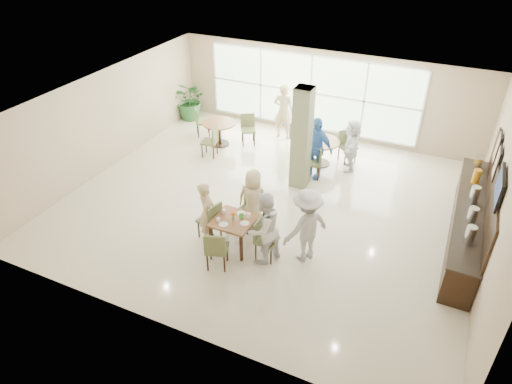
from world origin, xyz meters
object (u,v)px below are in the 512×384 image
at_px(round_table_right, 321,147).
at_px(adult_a, 315,148).
at_px(potted_plant, 191,100).
at_px(teen_left, 207,212).
at_px(teen_standing, 306,226).
at_px(teen_far, 253,199).
at_px(round_table_left, 219,128).
at_px(adult_b, 351,145).
at_px(main_table, 234,223).
at_px(teen_right, 264,228).
at_px(buffet_counter, 468,221).
at_px(adult_standing, 283,111).

relative_size(round_table_right, adult_a, 0.60).
distance_m(potted_plant, teen_left, 6.93).
bearing_deg(teen_standing, teen_far, -76.96).
xyz_separation_m(teen_standing, adult_a, (-0.96, 3.42, 0.03)).
height_order(round_table_left, round_table_right, same).
height_order(teen_left, adult_b, adult_b).
relative_size(main_table, adult_a, 0.49).
xyz_separation_m(teen_left, teen_far, (0.74, 0.87, 0.02)).
bearing_deg(adult_b, teen_left, -39.75).
distance_m(teen_left, adult_b, 5.02).
xyz_separation_m(round_table_left, teen_right, (3.55, -4.49, 0.29)).
bearing_deg(adult_a, adult_b, 57.49).
distance_m(round_table_left, buffet_counter, 7.72).
bearing_deg(main_table, teen_right, -8.70).
height_order(main_table, teen_far, teen_far).
height_order(round_table_right, adult_standing, adult_standing).
xyz_separation_m(round_table_right, adult_b, (0.86, 0.08, 0.20)).
xyz_separation_m(buffet_counter, potted_plant, (-9.33, 3.26, 0.15)).
height_order(main_table, round_table_left, same).
bearing_deg(adult_a, buffet_counter, -5.99).
height_order(buffet_counter, teen_standing, buffet_counter).
xyz_separation_m(main_table, round_table_left, (-2.76, 4.37, -0.09)).
bearing_deg(potted_plant, round_table_right, -13.08).
bearing_deg(round_table_right, potted_plant, 166.92).
distance_m(teen_standing, adult_standing, 6.03).
relative_size(round_table_left, teen_right, 0.61).
bearing_deg(adult_b, round_table_right, -99.77).
height_order(teen_right, teen_standing, teen_standing).
xyz_separation_m(potted_plant, adult_a, (5.23, -1.96, 0.19)).
bearing_deg(teen_left, round_table_right, -35.44).
height_order(round_table_left, adult_a, adult_a).
bearing_deg(teen_far, main_table, 79.41).
bearing_deg(teen_standing, teen_left, -48.86).
relative_size(buffet_counter, potted_plant, 3.34).
height_order(buffet_counter, adult_standing, buffet_counter).
relative_size(round_table_right, adult_b, 0.70).
height_order(teen_far, adult_standing, adult_standing).
bearing_deg(teen_right, round_table_right, -153.87).
height_order(adult_b, adult_standing, adult_standing).
xyz_separation_m(teen_standing, adult_b, (-0.15, 4.25, -0.09)).
distance_m(main_table, buffet_counter, 5.30).
relative_size(teen_right, teen_standing, 0.99).
bearing_deg(teen_right, teen_left, -71.67).
relative_size(teen_left, teen_right, 0.88).
relative_size(teen_left, adult_a, 0.84).
bearing_deg(round_table_right, buffet_counter, -26.39).
bearing_deg(teen_right, adult_a, -154.11).
bearing_deg(round_table_left, teen_right, -51.69).
xyz_separation_m(teen_left, teen_standing, (2.25, 0.31, 0.11)).
relative_size(teen_far, adult_a, 0.86).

